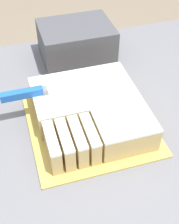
{
  "coord_description": "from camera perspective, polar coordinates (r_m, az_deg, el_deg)",
  "views": [
    {
      "loc": [
        -0.15,
        -0.58,
        1.6
      ],
      "look_at": [
        0.03,
        0.04,
        0.98
      ],
      "focal_mm": 50.0,
      "sensor_mm": 36.0,
      "label": 1
    }
  ],
  "objects": [
    {
      "name": "cake_board",
      "position": [
        0.93,
        0.0,
        -1.89
      ],
      "size": [
        0.35,
        0.38,
        0.01
      ],
      "color": "gold",
      "rests_on": "countertop"
    },
    {
      "name": "cake",
      "position": [
        0.9,
        0.18,
        0.25
      ],
      "size": [
        0.3,
        0.32,
        0.08
      ],
      "color": "tan",
      "rests_on": "cake_board"
    },
    {
      "name": "storage_box",
      "position": [
        1.17,
        -2.42,
        12.69
      ],
      "size": [
        0.26,
        0.2,
        0.13
      ],
      "color": "#47474C",
      "rests_on": "countertop"
    },
    {
      "name": "countertop",
      "position": [
        1.28,
        -0.95,
        -18.53
      ],
      "size": [
        1.4,
        1.1,
        0.94
      ],
      "color": "slate",
      "rests_on": "ground_plane"
    },
    {
      "name": "knife",
      "position": [
        0.9,
        -9.86,
        3.62
      ],
      "size": [
        0.33,
        0.03,
        0.02
      ],
      "rotation": [
        0.0,
        0.0,
        0.01
      ],
      "color": "silver",
      "rests_on": "cake"
    }
  ]
}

